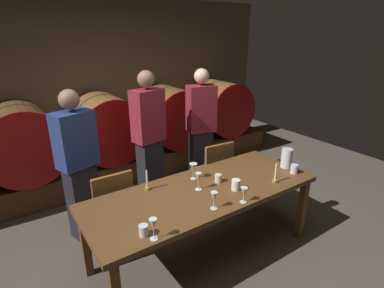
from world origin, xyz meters
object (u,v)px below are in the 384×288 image
(chair_left, at_px, (112,206))
(guest_center, at_px, (149,137))
(wine_barrel_center, at_px, (105,127))
(pitcher, at_px, (287,158))
(guest_right, at_px, (201,128))
(wine_glass_far_left, at_px, (153,225))
(wine_barrel_left, at_px, (22,141))
(wine_glass_left, at_px, (214,197))
(wine_barrel_far_right, at_px, (218,107))
(wine_glass_center, at_px, (198,178))
(cup_center_left, at_px, (218,178))
(candle_left, at_px, (147,184))
(wine_glass_right, at_px, (193,168))
(candle_right, at_px, (275,177))
(cup_far_right, at_px, (294,169))
(cup_far_left, at_px, (144,230))
(guest_left, at_px, (79,166))
(wine_barrel_right, at_px, (169,116))
(cup_center_right, at_px, (236,185))
(dining_table, at_px, (203,196))
(wine_glass_far_right, at_px, (244,192))
(chair_right, at_px, (214,171))

(chair_left, relative_size, guest_center, 0.51)
(wine_barrel_center, distance_m, pitcher, 2.63)
(chair_left, xyz_separation_m, guest_right, (1.59, 0.64, 0.38))
(chair_left, xyz_separation_m, wine_glass_far_left, (-0.03, -1.01, 0.38))
(wine_barrel_left, xyz_separation_m, wine_glass_left, (1.14, -2.53, 0.03))
(pitcher, bearing_deg, wine_barrel_far_right, 68.63)
(wine_glass_center, bearing_deg, cup_center_left, 2.89)
(wine_barrel_center, bearing_deg, candle_left, -97.77)
(wine_glass_right, bearing_deg, guest_right, 50.69)
(candle_right, height_order, cup_far_right, candle_right)
(guest_center, bearing_deg, wine_barrel_far_right, -163.56)
(candle_right, distance_m, pitcher, 0.42)
(wine_barrel_center, height_order, cup_center_left, wine_barrel_center)
(chair_left, height_order, cup_far_left, chair_left)
(candle_left, bearing_deg, wine_glass_right, -7.17)
(wine_glass_center, bearing_deg, guest_left, 130.85)
(wine_barrel_left, bearing_deg, wine_barrel_center, 0.00)
(wine_barrel_far_right, height_order, wine_glass_right, wine_barrel_far_right)
(wine_glass_far_left, relative_size, cup_far_right, 1.79)
(wine_barrel_right, bearing_deg, wine_barrel_left, 180.00)
(wine_glass_far_left, height_order, cup_center_left, wine_glass_far_left)
(wine_glass_left, xyz_separation_m, cup_center_right, (0.37, 0.14, -0.06))
(candle_left, distance_m, pitcher, 1.55)
(cup_far_left, bearing_deg, cup_far_right, 1.59)
(wine_barrel_far_right, relative_size, cup_center_right, 9.15)
(wine_glass_far_left, bearing_deg, cup_far_left, 117.16)
(wine_barrel_center, xyz_separation_m, cup_far_right, (1.18, -2.47, -0.04))
(wine_barrel_far_right, distance_m, dining_table, 2.97)
(wine_barrel_far_right, xyz_separation_m, wine_glass_far_left, (-2.70, -2.60, 0.04))
(guest_left, height_order, cup_center_right, guest_left)
(cup_far_left, bearing_deg, wine_glass_far_right, -4.64)
(wine_glass_left, relative_size, cup_far_right, 1.65)
(wine_glass_far_left, distance_m, wine_glass_right, 1.00)
(wine_barrel_right, bearing_deg, candle_right, -95.55)
(wine_barrel_right, height_order, pitcher, wine_barrel_right)
(guest_center, height_order, pitcher, guest_center)
(dining_table, bearing_deg, cup_center_right, -34.27)
(cup_center_right, bearing_deg, cup_center_left, 99.75)
(cup_center_left, xyz_separation_m, cup_far_right, (0.79, -0.30, 0.01))
(wine_barrel_left, relative_size, pitcher, 4.55)
(guest_center, height_order, candle_right, guest_center)
(wine_glass_far_left, xyz_separation_m, cup_center_left, (0.94, 0.43, -0.08))
(dining_table, height_order, wine_glass_far_right, wine_glass_far_right)
(wine_glass_center, relative_size, wine_glass_right, 1.03)
(chair_left, bearing_deg, wine_glass_right, 153.38)
(wine_barrel_far_right, relative_size, chair_right, 1.10)
(guest_left, relative_size, cup_far_right, 17.02)
(guest_left, bearing_deg, chair_left, 99.19)
(wine_glass_right, bearing_deg, wine_glass_far_left, -141.26)
(wine_barrel_center, relative_size, candle_right, 4.38)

